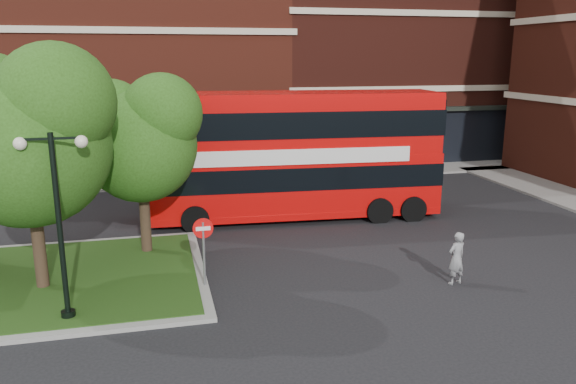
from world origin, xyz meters
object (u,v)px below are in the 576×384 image
object	(u,v)px
bus	(293,147)
woman	(456,258)
car_white	(336,171)
car_silver	(166,177)

from	to	relation	value
bus	woman	size ratio (longest dim) A/B	7.51
woman	car_white	xyz separation A→B (m)	(0.96, 14.42, -0.21)
bus	car_white	xyz separation A→B (m)	(4.03, 6.20, -2.45)
bus	car_white	world-z (taller)	bus
woman	car_silver	size ratio (longest dim) A/B	0.38
woman	car_silver	world-z (taller)	woman
woman	car_silver	xyz separation A→B (m)	(-8.24, 14.42, -0.09)
woman	car_white	world-z (taller)	woman
woman	car_white	bearing A→B (deg)	-108.23
bus	woman	bearing A→B (deg)	-65.64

